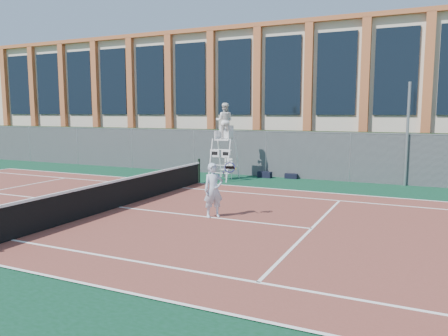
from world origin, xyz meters
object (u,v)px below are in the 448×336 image
at_px(umpire_chair, 224,123).
at_px(plastic_chair, 227,167).
at_px(tennis_player, 214,190).
at_px(steel_pole, 407,135).

distance_m(umpire_chair, plastic_chair, 2.06).
height_order(plastic_chair, tennis_player, tennis_player).
relative_size(plastic_chair, tennis_player, 0.60).
bearing_deg(plastic_chair, umpire_chair, -119.80).
bearing_deg(steel_pole, plastic_chair, -168.91).
distance_m(steel_pole, umpire_chair, 7.95).
relative_size(umpire_chair, tennis_player, 2.20).
relative_size(steel_pole, umpire_chair, 1.22).
height_order(steel_pole, umpire_chair, steel_pole).
xyz_separation_m(plastic_chair, tennis_player, (2.78, -7.10, 0.26)).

